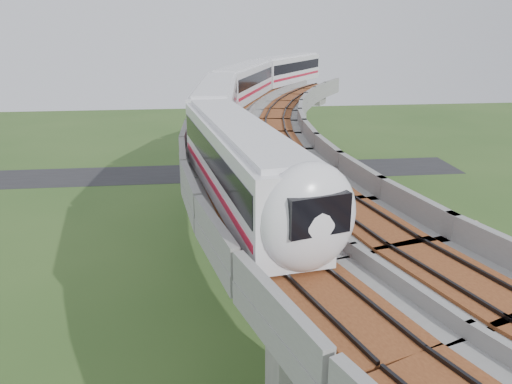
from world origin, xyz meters
TOP-DOWN VIEW (x-y plane):
  - ground at (0.00, 0.00)m, footprint 160.00×160.00m
  - dirt_lot at (14.00, -2.00)m, footprint 18.00×26.00m
  - asphalt_road at (0.00, 30.00)m, footprint 60.00×8.00m
  - viaduct at (3.84, 0.00)m, footprint 19.58×73.98m
  - metro_train at (1.63, 12.32)m, footprint 17.88×59.96m
  - fence at (9.75, 0.00)m, footprint 3.87×38.73m
  - tree_0 at (11.45, 23.39)m, footprint 2.70×2.70m
  - tree_1 at (9.43, 15.46)m, footprint 3.17×3.17m
  - tree_2 at (6.86, 8.90)m, footprint 2.59×2.59m
  - tree_3 at (5.93, -0.90)m, footprint 3.06×3.06m
  - tree_4 at (6.94, -7.95)m, footprint 2.45×2.45m
  - car_dark at (10.46, 0.52)m, footprint 3.77×1.69m

SIDE VIEW (x-z plane):
  - ground at x=0.00m, z-range 0.00..0.00m
  - asphalt_road at x=0.00m, z-range 0.00..0.03m
  - dirt_lot at x=14.00m, z-range 0.00..0.04m
  - car_dark at x=10.46m, z-range 0.04..1.11m
  - fence at x=9.75m, z-range 0.00..1.50m
  - tree_0 at x=11.45m, z-range 0.33..3.30m
  - tree_4 at x=6.94m, z-range 0.55..3.75m
  - tree_2 at x=6.86m, z-range 0.64..4.14m
  - tree_1 at x=9.43m, z-range 0.67..4.72m
  - tree_3 at x=5.93m, z-range 0.70..4.71m
  - viaduct at x=3.84m, z-range 3.35..14.75m
  - metro_train at x=1.63m, z-range 10.49..14.13m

